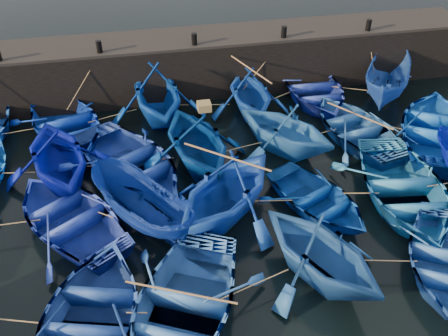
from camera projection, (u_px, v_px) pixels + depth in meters
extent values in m
plane|color=black|center=(244.00, 246.00, 15.59)|extent=(120.00, 120.00, 0.00)
cube|color=black|center=(193.00, 65.00, 23.02)|extent=(26.00, 2.50, 2.50)
cube|color=black|center=(191.00, 38.00, 22.23)|extent=(26.00, 2.50, 0.12)
cylinder|color=black|center=(99.00, 47.00, 20.70)|extent=(0.24, 0.24, 0.50)
cylinder|color=black|center=(194.00, 39.00, 21.34)|extent=(0.24, 0.24, 0.50)
cylinder|color=black|center=(284.00, 32.00, 21.97)|extent=(0.24, 0.24, 0.50)
cylinder|color=black|center=(369.00, 25.00, 22.61)|extent=(0.24, 0.24, 0.50)
imported|color=#0A2FB6|center=(65.00, 125.00, 20.20)|extent=(5.46, 6.41, 1.13)
imported|color=#093EA5|center=(156.00, 93.00, 20.92)|extent=(4.34, 4.96, 2.50)
imported|color=#1044B2|center=(250.00, 92.00, 21.35)|extent=(3.50, 4.04, 2.10)
imported|color=#1E3397|center=(313.00, 88.00, 22.67)|extent=(3.79, 5.29, 1.10)
imported|color=#1C4697|center=(388.00, 80.00, 22.41)|extent=(4.27, 5.16, 1.91)
imported|color=#04109C|center=(57.00, 155.00, 17.46)|extent=(4.93, 5.38, 2.40)
imported|color=#1B3A9D|center=(130.00, 163.00, 18.11)|extent=(6.28, 6.85, 1.16)
imported|color=navy|center=(197.00, 140.00, 18.14)|extent=(4.85, 5.35, 2.45)
imported|color=#2263B5|center=(286.00, 127.00, 19.03)|extent=(5.49, 5.56, 2.22)
imported|color=#255CA6|center=(357.00, 127.00, 20.12)|extent=(4.67, 5.74, 1.05)
imported|color=blue|center=(436.00, 128.00, 19.92)|extent=(6.51, 7.09, 1.20)
imported|color=#2037AC|center=(70.00, 216.00, 15.91)|extent=(5.89, 6.30, 1.06)
imported|color=navy|center=(141.00, 207.00, 15.81)|extent=(3.91, 4.50, 1.69)
imported|color=blue|center=(226.00, 189.00, 15.92)|extent=(6.17, 6.13, 2.46)
imported|color=#083D92|center=(318.00, 200.00, 16.73)|extent=(4.42, 4.98, 0.85)
imported|color=#1D6BB3|center=(404.00, 189.00, 16.92)|extent=(4.80, 6.21, 1.19)
imported|color=navy|center=(91.00, 319.00, 12.83)|extent=(5.04, 6.08, 1.09)
imported|color=#2456A6|center=(182.00, 307.00, 13.10)|extent=(5.88, 6.58, 1.13)
imported|color=#1A4C8A|center=(321.00, 251.00, 13.92)|extent=(5.26, 5.51, 2.25)
imported|color=#2454A4|center=(445.00, 258.00, 14.56)|extent=(5.18, 5.70, 0.97)
cube|color=olive|center=(204.00, 106.00, 17.36)|extent=(0.47, 0.44, 0.28)
cylinder|color=tan|center=(17.00, 132.00, 19.81)|extent=(1.93, 0.29, 0.04)
cylinder|color=tan|center=(113.00, 116.00, 20.78)|extent=(2.02, 0.72, 0.04)
cylinder|color=tan|center=(204.00, 105.00, 21.50)|extent=(2.15, 0.44, 0.04)
cylinder|color=tan|center=(282.00, 95.00, 22.16)|extent=(1.36, 0.69, 0.04)
cylinder|color=tan|center=(350.00, 88.00, 22.66)|extent=(1.46, 0.71, 0.04)
cylinder|color=tan|center=(16.00, 173.00, 17.69)|extent=(1.33, 0.24, 0.04)
cylinder|color=tan|center=(96.00, 166.00, 17.99)|extent=(0.66, 0.18, 0.04)
cylinder|color=tan|center=(164.00, 159.00, 18.34)|extent=(0.69, 0.07, 0.04)
cylinder|color=tan|center=(242.00, 147.00, 18.96)|extent=(1.69, 0.38, 0.04)
cylinder|color=tan|center=(321.00, 133.00, 19.73)|extent=(1.35, 0.34, 0.04)
cylinder|color=tan|center=(396.00, 128.00, 20.03)|extent=(1.23, 0.83, 0.04)
cylinder|color=tan|center=(6.00, 224.00, 15.60)|extent=(2.05, 0.05, 0.04)
cylinder|color=tan|center=(106.00, 215.00, 15.94)|extent=(0.49, 0.38, 0.04)
cylinder|color=tan|center=(185.00, 209.00, 16.16)|extent=(0.96, 0.15, 0.04)
cylinder|color=tan|center=(273.00, 201.00, 16.49)|extent=(1.29, 0.26, 0.04)
cylinder|color=tan|center=(361.00, 193.00, 16.80)|extent=(1.18, 0.26, 0.04)
cylinder|color=tan|center=(440.00, 184.00, 17.17)|extent=(0.96, 0.06, 0.04)
cylinder|color=tan|center=(13.00, 320.00, 12.78)|extent=(2.12, 0.71, 0.04)
cylinder|color=tan|center=(137.00, 313.00, 12.97)|extent=(0.54, 0.15, 0.04)
cylinder|color=tan|center=(253.00, 285.00, 13.69)|extent=(2.25, 0.71, 0.04)
cylinder|color=tan|center=(382.00, 261.00, 14.40)|extent=(1.94, 0.48, 0.04)
cylinder|color=tan|center=(83.00, 82.00, 20.96)|extent=(1.73, 0.84, 2.09)
cylinder|color=tan|center=(175.00, 70.00, 21.85)|extent=(1.91, 0.15, 2.09)
cylinder|color=tan|center=(263.00, 64.00, 22.32)|extent=(1.97, 0.56, 2.10)
cylinder|color=tan|center=(295.00, 58.00, 22.83)|extent=(1.25, 0.19, 2.09)
cylinder|color=tan|center=(372.00, 54.00, 23.14)|extent=(0.50, 0.58, 2.08)
cylinder|color=#99724C|center=(251.00, 69.00, 20.70)|extent=(1.08, 2.84, 0.06)
cylinder|color=#99724C|center=(359.00, 115.00, 19.78)|extent=(1.77, 2.49, 0.06)
cylinder|color=#99724C|center=(227.00, 157.00, 15.16)|extent=(2.34, 1.97, 0.06)
cylinder|color=#99724C|center=(180.00, 292.00, 12.74)|extent=(2.74, 1.32, 0.06)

